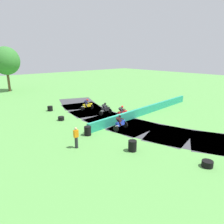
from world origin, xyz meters
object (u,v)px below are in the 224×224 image
Objects in this scene: motorcycle_lead_yellow at (87,105)px; tire_stack_near at (50,109)px; motorcycle_trailing_red at (122,112)px; tire_stack_far at (132,146)px; motorcycle_fourth_blue at (120,123)px; tire_stack_mid_a at (61,118)px; track_marshal at (76,138)px; tire_stack_mid_b at (88,131)px; tire_stack_extra_a at (207,164)px; motorcycle_chase_black at (106,109)px.

tire_stack_near is (-3.77, 2.65, -0.36)m from motorcycle_lead_yellow.
motorcycle_trailing_red is 2.12× the size of tire_stack_far.
motorcycle_fourth_blue is 6.80m from tire_stack_mid_a.
track_marshal is at bearing -105.98° from tire_stack_near.
tire_stack_mid_a is at bearing -159.72° from motorcycle_lead_yellow.
tire_stack_near is 0.79× the size of tire_stack_mid_b.
tire_stack_near reaches higher than tire_stack_extra_a.
tire_stack_mid_a is at bearing 70.84° from track_marshal.
motorcycle_lead_yellow is 16.49m from tire_stack_extra_a.
tire_stack_far is at bearing -87.80° from tire_stack_mid_a.
tire_stack_near is 0.39× the size of track_marshal.
tire_stack_mid_a is 7.30m from track_marshal.
tire_stack_mid_a is at bearing 98.89° from tire_stack_extra_a.
motorcycle_chase_black is at bearing 61.68° from tire_stack_far.
motorcycle_trailing_red reaches higher than motorcycle_fourth_blue.
track_marshal is (-4.67, 7.75, 0.62)m from tire_stack_extra_a.
tire_stack_mid_b is (-5.77, -1.62, -0.26)m from motorcycle_trailing_red.
motorcycle_lead_yellow is at bearing 77.50° from motorcycle_fourth_blue.
tire_stack_mid_b is at bearing 98.41° from tire_stack_far.
tire_stack_mid_a is (-0.82, -4.35, -0.10)m from tire_stack_near.
tire_stack_far reaches higher than tire_stack_extra_a.
tire_stack_mid_b is 1.00× the size of tire_stack_far.
motorcycle_trailing_red is at bearing 50.98° from tire_stack_far.
motorcycle_trailing_red reaches higher than tire_stack_near.
track_marshal is (-2.39, -6.87, 0.62)m from tire_stack_mid_a.
track_marshal reaches higher than motorcycle_fourth_blue.
motorcycle_lead_yellow is at bearing 81.95° from tire_stack_extra_a.
motorcycle_chase_black is at bearing -81.54° from motorcycle_lead_yellow.
motorcycle_trailing_red is 6.00m from tire_stack_mid_b.
motorcycle_trailing_red reaches higher than tire_stack_mid_a.
motorcycle_chase_black is 5.24m from tire_stack_mid_a.
motorcycle_lead_yellow is 4.92m from tire_stack_mid_a.
motorcycle_fourth_blue is at bearing 57.27° from tire_stack_far.
tire_stack_mid_b is 2.61m from track_marshal.
tire_stack_near is 9.76m from tire_stack_mid_b.
motorcycle_trailing_red is 9.32m from tire_stack_near.
tire_stack_near is at bearing 79.26° from tire_stack_mid_a.
motorcycle_fourth_blue is 2.57× the size of tire_stack_mid_a.
motorcycle_chase_black reaches higher than tire_stack_far.
motorcycle_lead_yellow reaches higher than motorcycle_chase_black.
tire_stack_mid_a is 14.80m from tire_stack_extra_a.
motorcycle_lead_yellow is 2.46× the size of tire_stack_extra_a.
motorcycle_chase_black is 9.26m from track_marshal.
tire_stack_extra_a is at bearing -74.40° from tire_stack_mid_b.
tire_stack_mid_b is at bearing 165.61° from motorcycle_fourth_blue.
motorcycle_trailing_red reaches higher than tire_stack_mid_b.
motorcycle_chase_black is 2.42m from motorcycle_trailing_red.
tire_stack_near is at bearing 74.02° from track_marshal.
tire_stack_extra_a is at bearing -58.92° from track_marshal.
motorcycle_lead_yellow is at bearing 70.20° from tire_stack_far.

